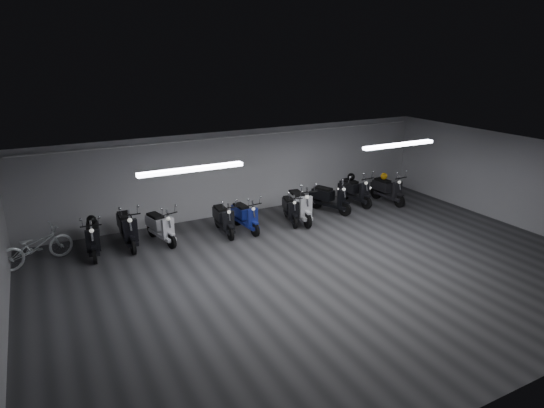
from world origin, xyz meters
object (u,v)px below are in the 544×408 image
scooter_7 (330,193)px  helmet_2 (351,177)px  scooter_2 (160,222)px  scooter_4 (245,212)px  helmet_0 (384,176)px  scooter_9 (388,185)px  scooter_1 (127,223)px  scooter_0 (93,233)px  scooter_5 (291,205)px  helmet_1 (91,220)px  bicycle (35,242)px  scooter_8 (355,186)px  scooter_3 (224,214)px  scooter_6 (300,200)px

scooter_7 → helmet_2: 1.38m
scooter_2 → scooter_4: bearing=-20.0°
scooter_7 → helmet_2: size_ratio=6.65×
helmet_0 → scooter_4: bearing=-176.5°
scooter_9 → scooter_1: bearing=174.5°
scooter_7 → scooter_0: bearing=158.0°
scooter_1 → scooter_7: scooter_1 is taller
scooter_2 → scooter_7: size_ratio=0.95×
scooter_0 → helmet_0: (9.96, 0.05, 0.30)m
scooter_5 → helmet_2: size_ratio=5.96×
scooter_1 → scooter_7: size_ratio=1.05×
scooter_4 → helmet_1: 4.34m
scooter_0 → helmet_1: size_ratio=6.80×
scooter_5 → scooter_9: bearing=17.5°
scooter_5 → bicycle: (-7.27, 0.43, -0.00)m
scooter_8 → bicycle: (-10.20, -0.09, -0.08)m
bicycle → helmet_0: 11.35m
scooter_2 → helmet_2: (7.00, 0.47, 0.33)m
scooter_1 → scooter_8: bearing=0.7°
scooter_8 → bicycle: 10.21m
helmet_1 → scooter_7: bearing=-2.3°
scooter_0 → scooter_7: bearing=6.5°
scooter_7 → helmet_1: (-7.54, 0.31, 0.26)m
scooter_3 → scooter_8: 5.20m
scooter_4 → scooter_2: bearing=167.8°
scooter_2 → bicycle: 3.19m
scooter_5 → helmet_2: bearing=30.6°
scooter_0 → scooter_2: bearing=6.8°
scooter_3 → helmet_2: bearing=10.1°
scooter_3 → scooter_5: bearing=0.4°
scooter_8 → scooter_1: bearing=175.7°
helmet_2 → scooter_5: bearing=-165.2°
helmet_1 → scooter_9: bearing=-2.5°
scooter_5 → bicycle: scooter_5 is taller
bicycle → scooter_8: bearing=-107.9°
helmet_0 → scooter_6: bearing=-174.0°
scooter_3 → scooter_7: bearing=4.8°
scooter_3 → helmet_0: (6.32, 0.28, 0.32)m
scooter_7 → scooter_4: bearing=162.4°
helmet_2 → scooter_6: bearing=-162.8°
bicycle → scooter_7: bearing=-109.7°
helmet_0 → helmet_2: (-1.16, 0.41, 0.02)m
scooter_1 → scooter_4: 3.43m
scooter_1 → bicycle: size_ratio=1.02×
scooter_6 → scooter_3: bearing=-173.4°
scooter_6 → scooter_7: (1.35, 0.27, -0.05)m
scooter_8 → scooter_2: bearing=177.1°
scooter_6 → helmet_2: size_ratio=7.16×
scooter_2 → scooter_6: 4.42m
scooter_3 → helmet_2: (5.16, 0.69, 0.34)m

